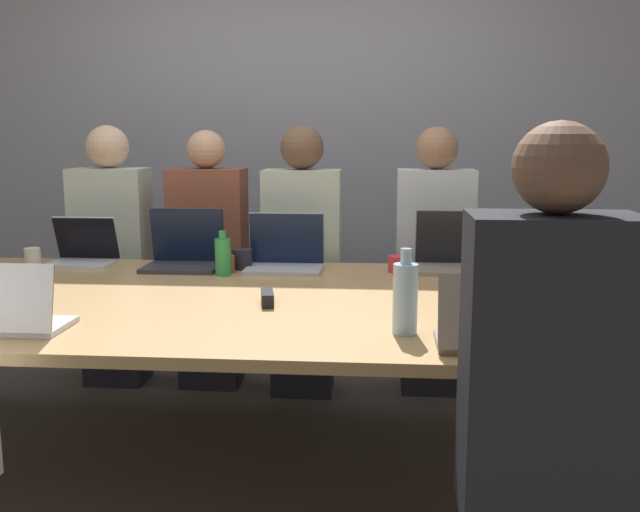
% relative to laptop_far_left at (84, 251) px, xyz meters
% --- Properties ---
extents(ground_plane, '(24.00, 24.00, 0.00)m').
position_rel_laptop_far_left_xyz_m(ground_plane, '(0.91, -0.63, -0.81)').
color(ground_plane, brown).
extents(curtain_wall, '(12.00, 0.06, 2.80)m').
position_rel_laptop_far_left_xyz_m(curtain_wall, '(0.91, 1.22, 0.59)').
color(curtain_wall, '#9999A3').
rests_on(curtain_wall, ground_plane).
extents(conference_table, '(3.28, 1.56, 0.74)m').
position_rel_laptop_far_left_xyz_m(conference_table, '(0.91, -0.63, -0.12)').
color(conference_table, tan).
rests_on(conference_table, ground_plane).
extents(laptop_far_left, '(0.31, 0.23, 0.23)m').
position_rel_laptop_far_left_xyz_m(laptop_far_left, '(0.00, 0.00, 0.00)').
color(laptop_far_left, silver).
rests_on(laptop_far_left, conference_table).
extents(person_far_left, '(0.40, 0.24, 1.42)m').
position_rel_laptop_far_left_xyz_m(person_far_left, '(-0.02, 0.41, -0.12)').
color(person_far_left, '#2D2D38').
rests_on(person_far_left, ground_plane).
extents(cup_far_left, '(0.08, 0.08, 0.08)m').
position_rel_laptop_far_left_xyz_m(cup_far_left, '(-0.25, -0.03, -0.03)').
color(cup_far_left, white).
rests_on(cup_far_left, conference_table).
extents(laptop_near_left, '(0.34, 0.23, 0.23)m').
position_rel_laptop_far_left_xyz_m(laptop_near_left, '(0.25, -1.19, -0.00)').
color(laptop_near_left, silver).
rests_on(laptop_near_left, conference_table).
extents(laptop_far_center, '(0.36, 0.26, 0.26)m').
position_rel_laptop_far_left_xyz_m(laptop_far_center, '(1.00, -0.04, 0.01)').
color(laptop_far_center, '#B7B7BC').
rests_on(laptop_far_center, conference_table).
extents(person_far_center, '(0.40, 0.24, 1.42)m').
position_rel_laptop_far_left_xyz_m(person_far_center, '(1.04, 0.33, -0.12)').
color(person_far_center, '#2D2D38').
rests_on(person_far_center, ground_plane).
extents(cup_far_center, '(0.08, 0.08, 0.08)m').
position_rel_laptop_far_left_xyz_m(cup_far_center, '(0.73, -0.14, -0.03)').
color(cup_far_center, brown).
rests_on(cup_far_center, conference_table).
extents(bottle_far_center, '(0.07, 0.07, 0.20)m').
position_rel_laptop_far_left_xyz_m(bottle_far_center, '(0.74, -0.21, 0.02)').
color(bottle_far_center, green).
rests_on(bottle_far_center, conference_table).
extents(laptop_near_right, '(0.36, 0.23, 0.23)m').
position_rel_laptop_far_left_xyz_m(laptop_near_right, '(1.79, -1.25, -0.00)').
color(laptop_near_right, gray).
rests_on(laptop_near_right, conference_table).
extents(person_near_right, '(0.40, 0.24, 1.41)m').
position_rel_laptop_far_left_xyz_m(person_near_right, '(1.85, -1.65, -0.13)').
color(person_near_right, '#2D2D38').
rests_on(person_near_right, ground_plane).
extents(bottle_near_right, '(0.08, 0.08, 0.28)m').
position_rel_laptop_far_left_xyz_m(bottle_near_right, '(1.52, -1.10, 0.05)').
color(bottle_near_right, '#ADD1E0').
rests_on(bottle_near_right, conference_table).
extents(laptop_far_right, '(0.32, 0.27, 0.28)m').
position_rel_laptop_far_left_xyz_m(laptop_far_right, '(1.77, 0.02, 0.01)').
color(laptop_far_right, gray).
rests_on(laptop_far_right, conference_table).
extents(person_far_right, '(0.40, 0.24, 1.41)m').
position_rel_laptop_far_left_xyz_m(person_far_right, '(1.73, 0.42, -0.12)').
color(person_far_right, '#2D2D38').
rests_on(person_far_right, ground_plane).
extents(cup_far_right, '(0.09, 0.09, 0.08)m').
position_rel_laptop_far_left_xyz_m(cup_far_right, '(1.52, -0.07, -0.03)').
color(cup_far_right, red).
rests_on(cup_far_right, conference_table).
extents(bottle_far_right, '(0.06, 0.06, 0.26)m').
position_rel_laptop_far_left_xyz_m(bottle_far_right, '(2.00, -0.17, 0.05)').
color(bottle_far_right, green).
rests_on(bottle_far_right, conference_table).
extents(laptop_far_midleft, '(0.36, 0.27, 0.28)m').
position_rel_laptop_far_left_xyz_m(laptop_far_midleft, '(0.51, -0.03, 0.01)').
color(laptop_far_midleft, '#333338').
rests_on(laptop_far_midleft, conference_table).
extents(person_far_midleft, '(0.40, 0.24, 1.40)m').
position_rel_laptop_far_left_xyz_m(person_far_midleft, '(0.52, 0.41, -0.14)').
color(person_far_midleft, '#2D2D38').
rests_on(person_far_midleft, ground_plane).
extents(cup_far_midleft, '(0.09, 0.09, 0.10)m').
position_rel_laptop_far_left_xyz_m(cup_far_midleft, '(0.80, -0.06, -0.02)').
color(cup_far_midleft, '#232328').
rests_on(cup_far_midleft, conference_table).
extents(stapler, '(0.07, 0.16, 0.05)m').
position_rel_laptop_far_left_xyz_m(stapler, '(1.02, -0.74, -0.04)').
color(stapler, black).
rests_on(stapler, conference_table).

